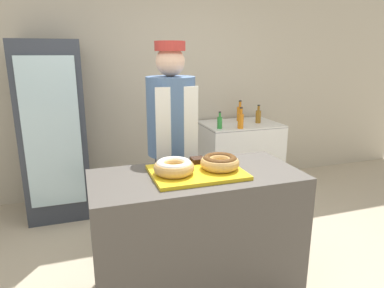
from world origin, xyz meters
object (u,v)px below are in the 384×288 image
Objects in this scene: donut_light_glaze at (174,166)px; serving_tray at (197,172)px; bottle_orange at (241,120)px; baker_person at (172,145)px; bottle_green at (220,122)px; chest_freezer at (239,156)px; bottle_orange_b at (240,113)px; brownie_back_right at (198,160)px; beverage_fridge at (54,131)px; donut_chocolate_glaze at (220,162)px; bottle_amber at (258,116)px; brownie_back_left at (180,162)px.

serving_tray is at bearing 4.09° from donut_light_glaze.
donut_light_glaze is 1.90m from bottle_orange.
serving_tray is 0.34× the size of baker_person.
baker_person is 1.16m from bottle_green.
chest_freezer is 0.54m from bottle_orange_b.
beverage_fridge reaches higher than brownie_back_right.
donut_chocolate_glaze is 2.89× the size of brownie_back_right.
chest_freezer is at bearing 29.85° from bottle_green.
bottle_amber is (1.39, 1.68, 0.01)m from serving_tray.
beverage_fridge reaches higher than serving_tray.
chest_freezer is 3.59× the size of bottle_orange_b.
chest_freezer is (1.11, 1.57, -0.53)m from brownie_back_right.
donut_chocolate_glaze reaches higher than brownie_back_right.
bottle_amber is at bearing -52.58° from bottle_orange_b.
donut_chocolate_glaze is 0.71m from baker_person.
bottle_amber is at bearing 46.09° from brownie_back_left.
beverage_fridge is 1.79m from bottle_green.
brownie_back_left is 0.35× the size of bottle_orange_b.
serving_tray is 2.25m from bottle_orange_b.
bottle_orange_b reaches higher than bottle_orange.
bottle_orange reaches higher than donut_chocolate_glaze.
bottle_orange_b is 0.25m from bottle_amber.
beverage_fridge reaches higher than bottle_orange.
bottle_amber is at bearing 31.87° from bottle_orange.
chest_freezer is 4.15× the size of bottle_amber.
brownie_back_left is at bearing -59.95° from beverage_fridge.
donut_light_glaze is 0.28× the size of chest_freezer.
brownie_back_right is 1.55m from bottle_green.
brownie_back_left is (-0.07, 0.17, 0.03)m from serving_tray.
donut_light_glaze is 1.33× the size of bottle_green.
baker_person is at bearing -133.31° from bottle_green.
bottle_orange is (1.04, 1.46, 0.02)m from serving_tray.
donut_chocolate_glaze is 1.16× the size of bottle_amber.
chest_freezer is at bearing 59.82° from donut_chocolate_glaze.
bottle_orange_b is 0.55m from bottle_green.
donut_light_glaze is 1.16× the size of bottle_amber.
bottle_green is (-0.37, -0.21, 0.50)m from chest_freezer.
bottle_orange is at bearing -116.03° from chest_freezer.
bottle_amber reaches higher than brownie_back_left.
brownie_back_left is (0.09, 0.18, -0.03)m from donut_light_glaze.
donut_light_glaze and donut_chocolate_glaze have the same top height.
bottle_orange is (-0.13, -0.27, 0.51)m from chest_freezer.
chest_freezer is at bearing -112.45° from bottle_orange_b.
bottle_green is (-0.23, 0.06, -0.02)m from bottle_orange.
brownie_back_right is at bearing 0.00° from brownie_back_left.
donut_chocolate_glaze is 2.09m from bottle_amber.
beverage_fridge is at bearing 120.05° from brownie_back_left.
bottle_orange is at bearing -7.56° from beverage_fridge.
donut_light_glaze is at bearing -122.18° from bottle_green.
bottle_amber is at bearing 48.77° from brownie_back_right.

